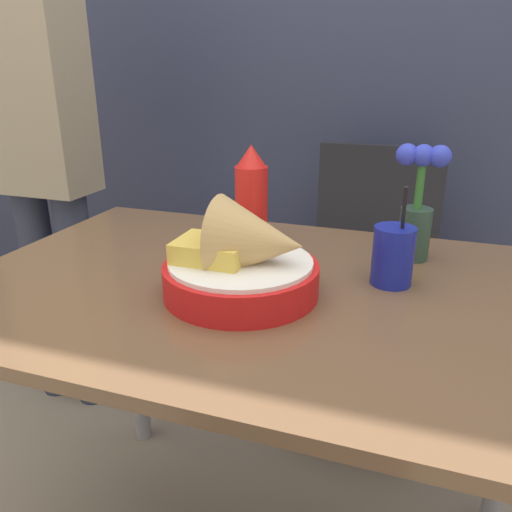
# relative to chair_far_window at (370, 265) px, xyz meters

# --- Properties ---
(wall_window) EXTENTS (7.00, 0.06, 2.60)m
(wall_window) POSITION_rel_chair_far_window_xyz_m (-0.12, 0.34, 0.76)
(wall_window) COLOR #2D334C
(wall_window) RESTS_ON ground_plane
(dining_table) EXTENTS (1.17, 0.77, 0.77)m
(dining_table) POSITION_rel_chair_far_window_xyz_m (-0.12, -0.74, 0.11)
(dining_table) COLOR brown
(dining_table) RESTS_ON ground_plane
(chair_far_window) EXTENTS (0.40, 0.40, 0.92)m
(chair_far_window) POSITION_rel_chair_far_window_xyz_m (0.00, 0.00, 0.00)
(chair_far_window) COLOR black
(chair_far_window) RESTS_ON ground_plane
(food_basket) EXTENTS (0.28, 0.28, 0.18)m
(food_basket) POSITION_rel_chair_far_window_xyz_m (-0.14, -0.79, 0.29)
(food_basket) COLOR red
(food_basket) RESTS_ON dining_table
(ketchup_bottle) EXTENTS (0.07, 0.07, 0.23)m
(ketchup_bottle) POSITION_rel_chair_far_window_xyz_m (-0.21, -0.57, 0.34)
(ketchup_bottle) COLOR red
(ketchup_bottle) RESTS_ON dining_table
(drink_cup) EXTENTS (0.08, 0.08, 0.19)m
(drink_cup) POSITION_rel_chair_far_window_xyz_m (0.10, -0.66, 0.28)
(drink_cup) COLOR #192399
(drink_cup) RESTS_ON dining_table
(flower_vase) EXTENTS (0.11, 0.07, 0.24)m
(flower_vase) POSITION_rel_chair_far_window_xyz_m (0.13, -0.51, 0.34)
(flower_vase) COLOR #2D4738
(flower_vase) RESTS_ON dining_table
(person_standing) EXTENTS (0.32, 0.18, 1.60)m
(person_standing) POSITION_rel_chair_far_window_xyz_m (-1.02, -0.28, 0.38)
(person_standing) COLOR #2D3347
(person_standing) RESTS_ON ground_plane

